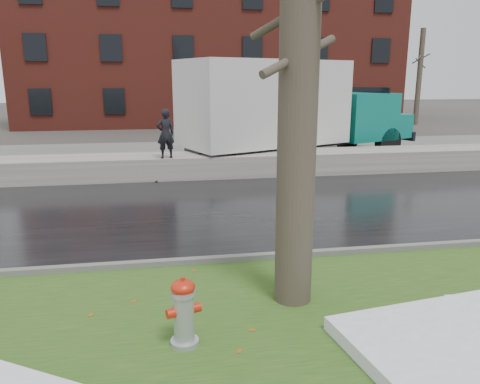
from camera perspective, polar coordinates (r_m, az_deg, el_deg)
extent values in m
plane|color=#47423D|center=(7.72, 4.82, -11.12)|extent=(120.00, 120.00, 0.00)
cube|color=#284717|center=(6.64, 7.58, -15.40)|extent=(60.00, 4.50, 0.04)
cube|color=black|center=(11.86, -0.54, -2.01)|extent=(60.00, 7.00, 0.03)
cube|color=slate|center=(20.11, -4.37, 4.51)|extent=(60.00, 9.00, 0.03)
cube|color=slate|center=(8.58, 3.17, -7.94)|extent=(60.00, 0.15, 0.14)
cube|color=#AAA49B|center=(15.83, -2.94, 3.33)|extent=(60.00, 1.60, 0.75)
cube|color=maroon|center=(37.01, -3.85, 16.48)|extent=(26.00, 12.00, 10.00)
cylinder|color=brown|center=(33.04, -17.38, 13.19)|extent=(0.36, 0.36, 6.50)
cylinder|color=brown|center=(33.05, -17.50, 14.83)|extent=(0.84, 1.62, 0.73)
cylinder|color=brown|center=(33.09, -17.61, 16.39)|extent=(1.08, 1.26, 0.66)
cylinder|color=brown|center=(33.04, -17.42, 13.80)|extent=(1.40, 0.61, 0.63)
cylinder|color=brown|center=(35.54, 21.01, 12.91)|extent=(0.36, 0.36, 6.50)
cylinder|color=brown|center=(35.55, 21.14, 14.44)|extent=(0.84, 1.62, 0.73)
cylinder|color=brown|center=(35.59, 21.27, 15.88)|extent=(1.08, 1.26, 0.66)
cylinder|color=brown|center=(35.54, 21.06, 13.47)|extent=(1.40, 0.61, 0.63)
cylinder|color=#AEAFB7|center=(5.91, -6.85, -14.80)|extent=(0.32, 0.32, 0.77)
ellipsoid|color=red|center=(5.74, -6.96, -11.44)|extent=(0.37, 0.37, 0.18)
cylinder|color=red|center=(5.70, -6.99, -10.54)|extent=(0.07, 0.07, 0.05)
cylinder|color=red|center=(5.83, -8.38, -14.43)|extent=(0.14, 0.15, 0.12)
cylinder|color=red|center=(5.93, -5.40, -13.85)|extent=(0.14, 0.15, 0.12)
cylinder|color=#AEAFB7|center=(6.01, -7.42, -13.49)|extent=(0.18, 0.15, 0.15)
cylinder|color=brown|center=(6.44, 7.22, 15.29)|extent=(0.64, 0.64, 6.77)
cylinder|color=brown|center=(6.49, 7.41, 21.27)|extent=(1.11, 1.40, 0.70)
cylinder|color=brown|center=(6.44, 7.24, 16.15)|extent=(1.25, 0.85, 0.60)
cube|color=black|center=(18.48, 6.63, 5.86)|extent=(8.67, 4.43, 0.25)
cube|color=silver|center=(17.46, 2.98, 10.81)|extent=(6.63, 4.87, 3.01)
cube|color=#0D7A6C|center=(20.50, 13.76, 9.01)|extent=(3.39, 3.45, 1.90)
cube|color=#0D7A6C|center=(21.72, 16.72, 7.89)|extent=(2.17, 2.78, 1.00)
cube|color=black|center=(21.03, 15.39, 10.85)|extent=(0.93, 2.10, 1.00)
cube|color=black|center=(15.89, -8.08, 3.20)|extent=(2.28, 1.97, 0.75)
cylinder|color=black|center=(20.44, 17.59, 5.75)|extent=(1.26, 0.78, 1.23)
cylinder|color=black|center=(22.02, 12.96, 6.58)|extent=(1.26, 0.78, 1.23)
cylinder|color=black|center=(16.90, 6.12, 4.76)|extent=(1.26, 0.78, 1.23)
cylinder|color=black|center=(18.78, 1.70, 5.73)|extent=(1.26, 0.78, 1.23)
cylinder|color=black|center=(15.87, 1.03, 4.25)|extent=(1.26, 0.78, 1.23)
cylinder|color=black|center=(17.86, -3.09, 5.30)|extent=(1.26, 0.78, 1.23)
imported|color=black|center=(14.97, -9.07, 7.02)|extent=(0.64, 0.50, 1.55)
cube|color=white|center=(6.56, 25.46, -16.02)|extent=(3.04, 2.19, 0.18)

